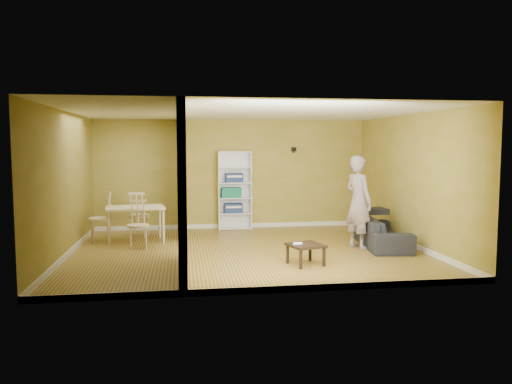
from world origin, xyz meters
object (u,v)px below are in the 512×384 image
(dining_table, at_px, (135,210))
(chair_near, at_px, (138,224))
(person, at_px, (359,194))
(chair_left, at_px, (100,217))
(bookshelf, at_px, (234,190))
(coffee_table, at_px, (306,247))
(sofa, at_px, (382,228))
(chair_far, at_px, (139,214))

(dining_table, height_order, chair_near, chair_near)
(person, xyz_separation_m, chair_left, (-5.03, 1.38, -0.54))
(person, distance_m, chair_left, 5.25)
(person, xyz_separation_m, dining_table, (-4.33, 1.32, -0.40))
(dining_table, height_order, chair_left, chair_left)
(dining_table, bearing_deg, person, -16.99)
(bookshelf, bearing_deg, dining_table, -148.82)
(dining_table, distance_m, chair_left, 0.72)
(person, relative_size, coffee_table, 4.00)
(person, bearing_deg, chair_near, 60.63)
(chair_near, bearing_deg, sofa, -9.89)
(chair_near, bearing_deg, bookshelf, 40.13)
(chair_left, height_order, chair_near, chair_left)
(chair_left, bearing_deg, bookshelf, 97.64)
(coffee_table, height_order, chair_near, chair_near)
(dining_table, xyz_separation_m, chair_left, (-0.70, 0.06, -0.14))
(sofa, bearing_deg, chair_left, 84.92)
(sofa, bearing_deg, person, 111.17)
(chair_left, relative_size, chair_far, 1.04)
(chair_far, bearing_deg, dining_table, 98.97)
(sofa, height_order, bookshelf, bookshelf)
(coffee_table, relative_size, chair_left, 0.51)
(coffee_table, bearing_deg, sofa, 35.07)
(sofa, height_order, person, person)
(sofa, height_order, chair_far, chair_far)
(bookshelf, xyz_separation_m, chair_far, (-2.17, -0.72, -0.43))
(bookshelf, xyz_separation_m, chair_left, (-2.90, -1.27, -0.41))
(sofa, xyz_separation_m, dining_table, (-4.87, 1.19, 0.28))
(person, bearing_deg, chair_far, 45.41)
(bookshelf, xyz_separation_m, dining_table, (-2.20, -1.33, -0.28))
(coffee_table, relative_size, chair_far, 0.53)
(chair_left, bearing_deg, person, 58.63)
(bookshelf, distance_m, chair_left, 3.20)
(coffee_table, height_order, chair_left, chair_left)
(sofa, bearing_deg, chair_far, 77.18)
(sofa, distance_m, dining_table, 5.02)
(person, relative_size, chair_left, 2.04)
(dining_table, distance_m, chair_far, 0.63)
(person, xyz_separation_m, chair_near, (-4.22, 0.67, -0.59))
(sofa, xyz_separation_m, coffee_table, (-1.88, -1.32, -0.07))
(chair_left, bearing_deg, sofa, 61.32)
(chair_left, bearing_deg, coffee_table, 39.15)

